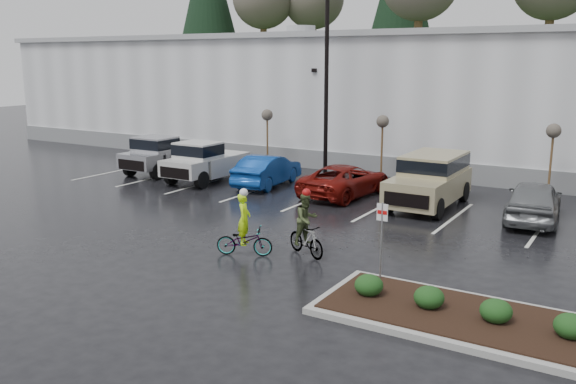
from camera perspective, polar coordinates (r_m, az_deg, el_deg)
The scene contains 22 objects.
ground at distance 17.85m, azimuth -3.07°, elevation -6.57°, with size 120.00×120.00×0.00m, color black.
warehouse at distance 37.24m, azimuth 16.40°, elevation 8.57°, with size 60.50×15.50×7.20m.
wooded_ridge at distance 59.78m, azimuth 22.14°, elevation 8.79°, with size 80.00×25.00×6.00m, color #1B3616.
lamppost at distance 29.26m, azimuth 3.64°, elevation 12.14°, with size 0.50×1.00×9.22m.
sapling_west at distance 32.28m, azimuth -1.96°, elevation 6.91°, with size 0.60×0.60×3.20m.
sapling_mid at distance 29.27m, azimuth 8.84°, elevation 6.22°, with size 0.60×0.60×3.20m.
sapling_east at distance 27.35m, azimuth 23.57°, elevation 4.91°, with size 0.60×0.60×3.20m.
curb_island at distance 14.37m, azimuth 18.79°, elevation -11.73°, with size 8.00×3.00×0.15m, color gray.
mulch_bed at distance 14.34m, azimuth 18.82°, elevation -11.38°, with size 7.60×2.60×0.04m, color black.
shrub_a at distance 15.06m, azimuth 7.57°, elevation -8.64°, with size 0.70×0.70×0.52m, color #123613.
shrub_b at distance 14.58m, azimuth 13.06°, elevation -9.58°, with size 0.70×0.70×0.52m, color #123613.
shrub_c at distance 14.24m, azimuth 18.89°, elevation -10.49°, with size 0.70×0.70×0.52m, color #123613.
shrub_d at distance 14.06m, azimuth 24.97°, elevation -11.32°, with size 0.70×0.70×0.52m, color #123613.
fire_lane_sign at distance 15.87m, azimuth 8.75°, elevation -3.79°, with size 0.30×0.05×2.20m.
pickup_silver at distance 32.27m, azimuth -11.21°, elevation 3.56°, with size 2.10×5.20×1.96m, color #A4A5AC, non-canonical shape.
pickup_white at distance 29.81m, azimuth -7.29°, elevation 2.98°, with size 2.10×5.20×1.96m, color #B8B8B4, non-canonical shape.
car_blue at distance 28.31m, azimuth -1.94°, elevation 2.06°, with size 1.54×4.41×1.45m, color navy.
car_red at distance 26.32m, azimuth 5.38°, elevation 1.12°, with size 2.26×4.90×1.36m, color #6B0E09.
suv_tan at distance 24.86m, azimuth 13.04°, elevation 1.01°, with size 2.20×5.10×2.06m, color tan, non-canonical shape.
car_grey at distance 23.75m, azimuth 22.00°, elevation -0.76°, with size 1.81×4.49×1.53m, color slate.
cyclist_hivis at distance 18.29m, azimuth -4.11°, elevation -3.98°, with size 1.79×1.20×2.06m.
cyclist_olive at distance 18.18m, azimuth 1.71°, elevation -3.66°, with size 1.64×1.07×2.06m.
Camera 1 is at (9.51, -13.95, 5.78)m, focal length 38.00 mm.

